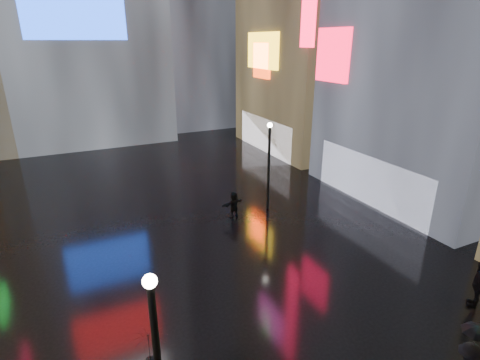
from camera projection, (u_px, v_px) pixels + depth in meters
ground at (179, 218)px, 21.21m from camera, size 140.00×140.00×0.00m
lamp_far at (269, 161)px, 21.43m from camera, size 0.30×0.30×5.20m
pedestrian_3 at (478, 284)px, 13.89m from camera, size 1.20×1.02×1.93m
pedestrian_5 at (234, 205)px, 21.07m from camera, size 1.49×0.83×1.54m
umbrella_1 at (476, 336)px, 9.81m from camera, size 1.06×1.06×0.66m
umbrella_2 at (150, 346)px, 9.58m from camera, size 0.99×0.97×0.84m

